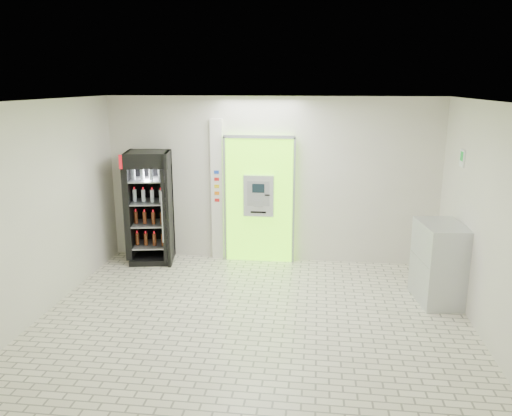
# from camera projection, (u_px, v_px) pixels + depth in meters

# --- Properties ---
(ground) EXTENTS (6.00, 6.00, 0.00)m
(ground) POSITION_uv_depth(u_px,v_px,m) (253.00, 319.00, 7.00)
(ground) COLOR beige
(ground) RESTS_ON ground
(room_shell) EXTENTS (6.00, 6.00, 6.00)m
(room_shell) POSITION_uv_depth(u_px,v_px,m) (253.00, 191.00, 6.56)
(room_shell) COLOR silver
(room_shell) RESTS_ON ground
(atm_assembly) EXTENTS (1.30, 0.24, 2.33)m
(atm_assembly) POSITION_uv_depth(u_px,v_px,m) (259.00, 199.00, 9.07)
(atm_assembly) COLOR #73E814
(atm_assembly) RESTS_ON ground
(pillar) EXTENTS (0.22, 0.11, 2.60)m
(pillar) POSITION_uv_depth(u_px,v_px,m) (217.00, 190.00, 9.16)
(pillar) COLOR silver
(pillar) RESTS_ON ground
(beverage_cooler) EXTENTS (0.88, 0.83, 2.04)m
(beverage_cooler) POSITION_uv_depth(u_px,v_px,m) (151.00, 209.00, 9.10)
(beverage_cooler) COLOR black
(beverage_cooler) RESTS_ON ground
(steel_cabinet) EXTENTS (0.72, 0.98, 1.21)m
(steel_cabinet) POSITION_uv_depth(u_px,v_px,m) (440.00, 263.00, 7.45)
(steel_cabinet) COLOR #B7BABF
(steel_cabinet) RESTS_ON ground
(exit_sign) EXTENTS (0.02, 0.22, 0.26)m
(exit_sign) POSITION_uv_depth(u_px,v_px,m) (462.00, 158.00, 7.48)
(exit_sign) COLOR white
(exit_sign) RESTS_ON room_shell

